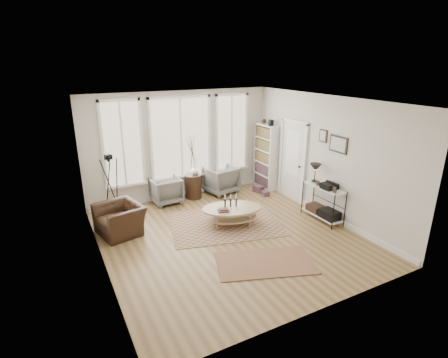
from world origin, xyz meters
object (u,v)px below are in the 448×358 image
low_shelf (323,200)px  armchair_left (166,190)px  coffee_table (231,211)px  side_table (193,167)px  accent_chair (120,219)px  armchair_right (221,179)px  bookcase (266,156)px

low_shelf → armchair_left: low_shelf is taller
coffee_table → side_table: 2.06m
accent_chair → armchair_right: bearing=97.9°
coffee_table → armchair_left: size_ratio=2.04×
low_shelf → armchair_left: (-2.97, 2.74, -0.16)m
coffee_table → side_table: size_ratio=0.83×
armchair_left → armchair_right: size_ratio=0.89×
coffee_table → armchair_left: armchair_left is taller
bookcase → low_shelf: bookcase is taller
bookcase → accent_chair: size_ratio=2.05×
accent_chair → low_shelf: bearing=57.5°
armchair_right → accent_chair: size_ratio=0.85×
accent_chair → bookcase: bearing=89.0°
side_table → accent_chair: side_table is taller
bookcase → armchair_right: 1.51m
accent_chair → armchair_left: bearing=116.1°
armchair_right → coffee_table: bearing=59.8°
low_shelf → coffee_table: bearing=160.3°
armchair_right → accent_chair: armchair_right is taller
coffee_table → armchair_right: armchair_right is taller
coffee_table → side_table: bearing=93.3°
low_shelf → armchair_right: 3.05m
side_table → low_shelf: bearing=-51.3°
accent_chair → coffee_table: bearing=57.9°
side_table → accent_chair: bearing=-152.3°
low_shelf → armchair_right: (-1.32, 2.75, -0.12)m
armchair_left → accent_chair: bearing=36.7°
coffee_table → accent_chair: (-2.36, 0.80, -0.01)m
bookcase → coffee_table: (-2.12, -1.78, -0.62)m
side_table → armchair_left: bearing=178.4°
side_table → accent_chair: (-2.25, -1.18, -0.57)m
coffee_table → armchair_right: size_ratio=1.82×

